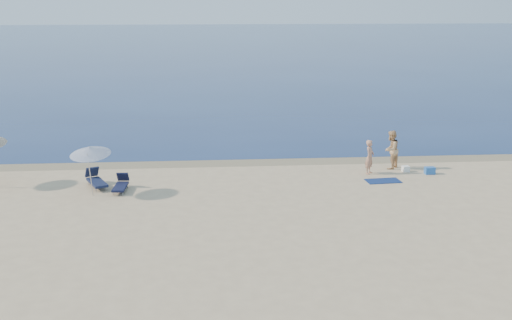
{
  "coord_description": "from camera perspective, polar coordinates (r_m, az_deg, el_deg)",
  "views": [
    {
      "loc": [
        -3.46,
        -12.83,
        8.48
      ],
      "look_at": [
        -1.14,
        16.0,
        1.0
      ],
      "focal_mm": 45.0,
      "sensor_mm": 36.0,
      "label": 1
    }
  ],
  "objects": [
    {
      "name": "sea",
      "position": [
        113.2,
        -2.88,
        10.18
      ],
      "size": [
        240.0,
        160.0,
        0.01
      ],
      "primitive_type": "cube",
      "color": "#0C1E4B",
      "rests_on": "ground"
    },
    {
      "name": "wet_sand_strip",
      "position": [
        33.51,
        1.47,
        -0.16
      ],
      "size": [
        240.0,
        1.6,
        0.0
      ],
      "primitive_type": "cube",
      "color": "#847254",
      "rests_on": "ground"
    },
    {
      "name": "person_left",
      "position": [
        31.61,
        10.08,
        0.27
      ],
      "size": [
        0.67,
        0.73,
        1.67
      ],
      "primitive_type": "imported",
      "rotation": [
        0.0,
        0.0,
        1.0
      ],
      "color": "tan",
      "rests_on": "ground"
    },
    {
      "name": "person_right",
      "position": [
        32.7,
        11.92,
        0.91
      ],
      "size": [
        1.17,
        1.2,
        1.94
      ],
      "primitive_type": "imported",
      "rotation": [
        0.0,
        0.0,
        -2.27
      ],
      "color": "tan",
      "rests_on": "ground"
    },
    {
      "name": "beach_towel",
      "position": [
        30.63,
        11.23,
        -1.83
      ],
      "size": [
        1.66,
        1.01,
        0.03
      ],
      "primitive_type": "cube",
      "rotation": [
        0.0,
        0.0,
        0.08
      ],
      "color": "#102050",
      "rests_on": "ground"
    },
    {
      "name": "white_bag",
      "position": [
        32.49,
        13.16,
        -0.76
      ],
      "size": [
        0.38,
        0.34,
        0.28
      ],
      "primitive_type": "cube",
      "rotation": [
        0.0,
        0.0,
        0.19
      ],
      "color": "white",
      "rests_on": "ground"
    },
    {
      "name": "blue_cooler",
      "position": [
        32.34,
        15.19,
        -0.91
      ],
      "size": [
        0.48,
        0.35,
        0.34
      ],
      "primitive_type": "cube",
      "rotation": [
        0.0,
        0.0,
        0.01
      ],
      "color": "blue",
      "rests_on": "ground"
    },
    {
      "name": "umbrella_near",
      "position": [
        28.45,
        -14.53,
        0.79
      ],
      "size": [
        2.12,
        2.14,
        2.31
      ],
      "rotation": [
        0.0,
        0.0,
        -0.23
      ],
      "color": "silver",
      "rests_on": "ground"
    },
    {
      "name": "lounger_left",
      "position": [
        30.02,
        -14.02,
        -1.78
      ],
      "size": [
        1.28,
        1.89,
        0.8
      ],
      "rotation": [
        0.0,
        0.0,
        0.43
      ],
      "color": "#161E3D",
      "rests_on": "ground"
    },
    {
      "name": "lounger_right",
      "position": [
        29.19,
        -11.93,
        -2.19
      ],
      "size": [
        0.62,
        1.62,
        0.7
      ],
      "rotation": [
        0.0,
        0.0,
        -0.06
      ],
      "color": "#121733",
      "rests_on": "ground"
    }
  ]
}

